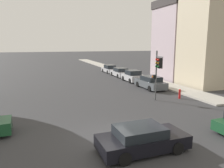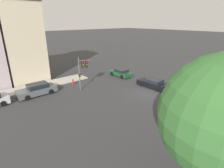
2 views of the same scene
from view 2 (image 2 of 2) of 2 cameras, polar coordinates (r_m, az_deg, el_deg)
ground_plane at (r=23.86m, az=11.88°, el=-2.78°), size 300.00×300.00×0.00m
traffic_signal at (r=23.69m, az=-9.49°, el=5.20°), size 0.59×1.80×4.60m
crossing_car_0 at (r=25.73m, az=13.21°, el=0.29°), size 4.45×2.12×1.28m
crossing_car_1 at (r=18.39m, az=26.48°, el=-9.39°), size 4.83×1.99×1.50m
crossing_car_2 at (r=30.18m, az=2.86°, el=3.73°), size 4.07×1.94×1.25m
parked_car_0 at (r=24.46m, az=-23.26°, el=-1.70°), size 2.02×4.77×1.48m
fire_hydrant at (r=26.58m, az=-12.61°, el=0.69°), size 0.22×0.22×0.92m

